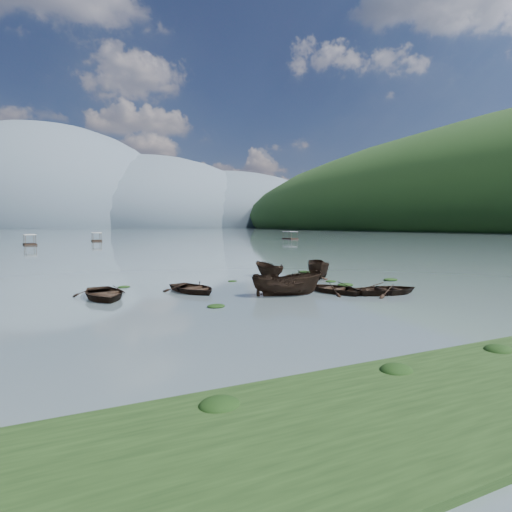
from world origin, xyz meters
name	(u,v)px	position (x,y,z in m)	size (l,w,h in m)	color
ground_plane	(332,299)	(0.00, 0.00, 0.00)	(2400.00, 2400.00, 0.00)	#4F5E63
haze_mtn_b	(50,228)	(-60.00, 900.00, 0.00)	(520.00, 520.00, 340.00)	#475666
haze_mtn_c	(149,227)	(140.00, 900.00, 0.00)	(520.00, 520.00, 260.00)	#475666
haze_mtn_d	(224,227)	(320.00, 900.00, 0.00)	(520.00, 520.00, 220.00)	#475666
rowboat_0	(104,298)	(-13.61, 6.49, 0.00)	(3.58, 5.01, 1.04)	black
rowboat_2	(287,295)	(-2.01, 2.43, 0.00)	(1.85, 4.92, 1.90)	black
rowboat_3	(335,292)	(1.79, 2.19, 0.00)	(3.17, 4.44, 0.92)	black
rowboat_4	(387,294)	(4.77, 0.07, 0.00)	(3.34, 4.68, 0.97)	black
rowboat_5	(319,278)	(5.08, 9.26, 0.00)	(1.86, 4.94, 1.91)	black
rowboat_6	(193,292)	(-7.57, 6.44, 0.00)	(3.29, 4.61, 0.95)	black
rowboat_7	(302,279)	(3.33, 9.20, 0.00)	(3.33, 4.66, 0.97)	black
rowboat_8	(269,277)	(1.15, 11.68, 0.00)	(1.56, 4.16, 1.61)	black
weed_clump_0	(216,307)	(-7.75, 0.70, 0.00)	(1.09, 0.89, 0.24)	black
weed_clump_1	(279,286)	(-0.47, 6.51, 0.00)	(0.94, 0.75, 0.21)	black
weed_clump_2	(345,286)	(4.37, 4.33, 0.00)	(1.33, 1.06, 0.29)	black
weed_clump_3	(331,282)	(4.60, 6.64, 0.00)	(0.94, 0.80, 0.21)	black
weed_clump_4	(390,281)	(9.89, 5.20, 0.00)	(1.32, 1.05, 0.27)	black
weed_clump_5	(124,287)	(-11.87, 10.84, 0.00)	(0.95, 0.77, 0.20)	black
weed_clump_6	(232,281)	(-2.96, 10.42, 0.00)	(0.82, 0.68, 0.17)	black
weed_clump_7	(304,273)	(6.05, 13.37, 0.00)	(1.26, 1.01, 0.27)	black
pontoon_left	(30,245)	(-25.24, 90.82, 0.00)	(2.72, 6.54, 2.51)	black
pontoon_centre	(97,241)	(-9.07, 109.06, 0.00)	(2.76, 6.63, 2.54)	black
pontoon_right	(290,239)	(53.54, 100.58, 0.00)	(2.83, 6.79, 2.60)	black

